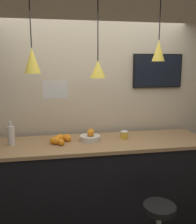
# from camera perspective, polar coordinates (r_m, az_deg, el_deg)

# --- Properties ---
(back_wall) EXTENTS (8.00, 0.06, 2.90)m
(back_wall) POSITION_cam_1_polar(r_m,az_deg,el_deg) (3.31, -1.47, 1.87)
(back_wall) COLOR beige
(back_wall) RESTS_ON ground_plane
(service_counter) EXTENTS (2.60, 0.74, 1.08)m
(service_counter) POSITION_cam_1_polar(r_m,az_deg,el_deg) (3.14, 0.00, -16.14)
(service_counter) COLOR black
(service_counter) RESTS_ON ground_plane
(fruit_bowl) EXTENTS (0.24, 0.24, 0.14)m
(fruit_bowl) POSITION_cam_1_polar(r_m,az_deg,el_deg) (2.95, -1.78, -5.62)
(fruit_bowl) COLOR beige
(fruit_bowl) RESTS_ON service_counter
(orange_pile) EXTENTS (0.25, 0.25, 0.09)m
(orange_pile) POSITION_cam_1_polar(r_m,az_deg,el_deg) (2.92, -8.56, -6.10)
(orange_pile) COLOR orange
(orange_pile) RESTS_ON service_counter
(juice_bottle) EXTENTS (0.08, 0.08, 0.27)m
(juice_bottle) POSITION_cam_1_polar(r_m,az_deg,el_deg) (2.94, -19.26, -4.99)
(juice_bottle) COLOR silver
(juice_bottle) RESTS_ON service_counter
(spread_jar) EXTENTS (0.09, 0.09, 0.09)m
(spread_jar) POSITION_cam_1_polar(r_m,az_deg,el_deg) (3.04, 6.03, -5.25)
(spread_jar) COLOR gold
(spread_jar) RESTS_ON service_counter
(pendant_lamp_left) EXTENTS (0.18, 0.18, 0.93)m
(pendant_lamp_left) POSITION_cam_1_polar(r_m,az_deg,el_deg) (2.77, -14.83, 11.37)
(pendant_lamp_left) COLOR black
(pendant_lamp_middle) EXTENTS (0.18, 0.18, 0.99)m
(pendant_lamp_middle) POSITION_cam_1_polar(r_m,az_deg,el_deg) (2.81, -0.02, 9.91)
(pendant_lamp_middle) COLOR black
(pendant_lamp_right) EXTENTS (0.15, 0.15, 0.80)m
(pendant_lamp_right) POSITION_cam_1_polar(r_m,az_deg,el_deg) (3.02, 13.68, 13.55)
(pendant_lamp_right) COLOR black
(mounted_tv) EXTENTS (0.68, 0.04, 0.44)m
(mounted_tv) POSITION_cam_1_polar(r_m,az_deg,el_deg) (3.47, 13.45, 9.12)
(mounted_tv) COLOR black
(hanging_menu_board) EXTENTS (0.24, 0.01, 0.17)m
(hanging_menu_board) POSITION_cam_1_polar(r_m,az_deg,el_deg) (2.48, -9.74, 5.08)
(hanging_menu_board) COLOR white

